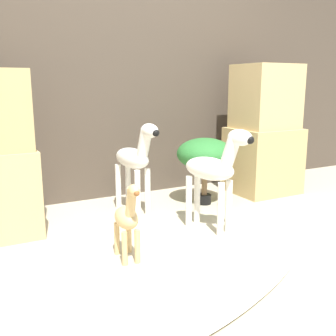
% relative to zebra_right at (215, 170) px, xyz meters
% --- Properties ---
extents(ground_plane, '(14.00, 14.00, 0.00)m').
position_rel_zebra_right_xyz_m(ground_plane, '(-0.19, -0.49, -0.43)').
color(ground_plane, '#B2A88E').
extents(wall_back, '(6.40, 0.08, 2.20)m').
position_rel_zebra_right_xyz_m(wall_back, '(-0.19, 1.17, 0.67)').
color(wall_back, '#473D33').
rests_on(wall_back, ground_plane).
extents(rock_pillar_right, '(0.58, 0.51, 1.17)m').
position_rel_zebra_right_xyz_m(rock_pillar_right, '(0.98, 0.63, 0.12)').
color(rock_pillar_right, tan).
rests_on(rock_pillar_right, ground_plane).
extents(zebra_right, '(0.29, 0.53, 0.72)m').
position_rel_zebra_right_xyz_m(zebra_right, '(0.00, 0.00, 0.00)').
color(zebra_right, white).
rests_on(zebra_right, ground_plane).
extents(zebra_left, '(0.23, 0.54, 0.72)m').
position_rel_zebra_right_xyz_m(zebra_left, '(-0.32, 0.61, 0.00)').
color(zebra_left, white).
rests_on(zebra_left, ground_plane).
extents(giraffe_figurine, '(0.14, 0.33, 0.48)m').
position_rel_zebra_right_xyz_m(giraffe_figurine, '(-0.71, -0.16, -0.18)').
color(giraffe_figurine, tan).
rests_on(giraffe_figurine, ground_plane).
extents(potted_palm_front, '(0.47, 0.47, 0.56)m').
position_rel_zebra_right_xyz_m(potted_palm_front, '(0.28, 0.55, -0.01)').
color(potted_palm_front, black).
rests_on(potted_palm_front, ground_plane).
extents(surfboard, '(1.25, 0.70, 0.08)m').
position_rel_zebra_right_xyz_m(surfboard, '(-0.38, -0.76, -0.41)').
color(surfboard, silver).
rests_on(surfboard, ground_plane).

